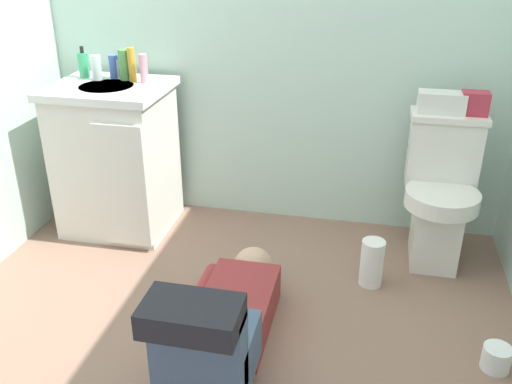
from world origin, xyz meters
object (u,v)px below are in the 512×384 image
at_px(bottle_amber, 132,65).
at_px(bottle_green, 125,65).
at_px(toilet, 440,193).
at_px(paper_towel_roll, 372,263).
at_px(bottle_clear, 96,68).
at_px(toiletry_bag, 475,103).
at_px(toilet_paper_roll, 496,358).
at_px(tissue_box, 442,102).
at_px(faucet, 119,69).
at_px(bottle_pink, 144,69).
at_px(vanity_cabinet, 116,157).
at_px(bottle_blue, 114,66).
at_px(person_plumber, 223,320).
at_px(soap_dispenser, 84,65).

bearing_deg(bottle_amber, bottle_green, 157.22).
relative_size(toilet, bottle_green, 4.72).
bearing_deg(paper_towel_roll, bottle_green, 162.96).
bearing_deg(bottle_clear, toilet, -2.03).
bearing_deg(toiletry_bag, bottle_amber, -179.55).
height_order(paper_towel_roll, toilet_paper_roll, paper_towel_roll).
height_order(tissue_box, paper_towel_roll, tissue_box).
xyz_separation_m(faucet, bottle_pink, (0.17, -0.06, 0.02)).
xyz_separation_m(vanity_cabinet, faucet, (-0.00, 0.15, 0.45)).
height_order(bottle_clear, paper_towel_roll, bottle_clear).
relative_size(bottle_blue, paper_towel_roll, 0.53).
distance_m(tissue_box, bottle_amber, 1.57).
bearing_deg(person_plumber, vanity_cabinet, 132.67).
relative_size(faucet, person_plumber, 0.09).
bearing_deg(bottle_amber, toilet, -2.74).
relative_size(soap_dispenser, bottle_clear, 1.28).
height_order(toiletry_bag, paper_towel_roll, toiletry_bag).
bearing_deg(bottle_green, tissue_box, -0.29).
bearing_deg(toilet, tissue_box, 116.43).
relative_size(bottle_amber, paper_towel_roll, 0.75).
bearing_deg(toiletry_bag, bottle_blue, 179.04).
bearing_deg(bottle_pink, vanity_cabinet, -154.12).
relative_size(faucet, bottle_clear, 0.77).
bearing_deg(bottle_green, soap_dispenser, 179.70).
distance_m(bottle_blue, bottle_amber, 0.13).
height_order(faucet, soap_dispenser, soap_dispenser).
relative_size(toilet, tissue_box, 3.41).
bearing_deg(toilet_paper_roll, bottle_blue, 154.58).
bearing_deg(paper_towel_roll, bottle_blue, 162.94).
distance_m(tissue_box, bottle_clear, 1.77).
xyz_separation_m(toiletry_bag, bottle_clear, (-1.92, -0.03, 0.08)).
xyz_separation_m(faucet, bottle_green, (0.05, -0.02, 0.03)).
height_order(bottle_blue, bottle_amber, bottle_amber).
bearing_deg(faucet, vanity_cabinet, -88.69).
xyz_separation_m(vanity_cabinet, tissue_box, (1.66, 0.12, 0.38)).
bearing_deg(toilet_paper_roll, person_plumber, -171.62).
bearing_deg(toilet, bottle_clear, 177.97).
height_order(tissue_box, bottle_amber, bottle_amber).
height_order(bottle_clear, bottle_amber, bottle_amber).
distance_m(toiletry_bag, toilet_paper_roll, 1.17).
xyz_separation_m(bottle_green, bottle_amber, (0.05, -0.02, 0.01)).
height_order(tissue_box, bottle_clear, bottle_clear).
bearing_deg(person_plumber, tissue_box, 52.11).
bearing_deg(bottle_green, vanity_cabinet, -109.31).
bearing_deg(toilet, bottle_green, 176.60).
distance_m(toiletry_bag, soap_dispenser, 2.01).
distance_m(person_plumber, toilet_paper_roll, 1.07).
height_order(bottle_blue, toilet_paper_roll, bottle_blue).
xyz_separation_m(vanity_cabinet, bottle_green, (0.04, 0.12, 0.48)).
height_order(tissue_box, bottle_blue, bottle_blue).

